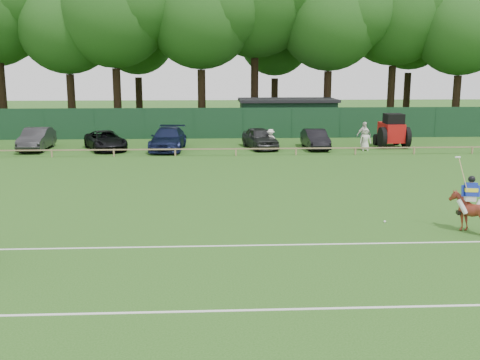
{
  "coord_description": "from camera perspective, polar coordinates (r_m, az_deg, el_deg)",
  "views": [
    {
      "loc": [
        -0.61,
        -18.66,
        5.81
      ],
      "look_at": [
        0.5,
        3.0,
        1.4
      ],
      "focal_mm": 42.0,
      "sensor_mm": 36.0,
      "label": 1
    }
  ],
  "objects": [
    {
      "name": "ground",
      "position": [
        19.56,
        -1.02,
        -5.79
      ],
      "size": [
        160.0,
        160.0,
        0.0
      ],
      "primitive_type": "plane",
      "color": "#1E4C14",
      "rests_on": "ground"
    },
    {
      "name": "horse_chestnut",
      "position": [
        21.56,
        22.24,
        -3.05
      ],
      "size": [
        1.35,
        1.47,
        1.43
      ],
      "primitive_type": "imported",
      "rotation": [
        0.0,
        0.0,
        2.98
      ],
      "color": "maroon",
      "rests_on": "ground"
    },
    {
      "name": "sedan_grey",
      "position": [
        42.07,
        -19.96,
        3.94
      ],
      "size": [
        1.79,
        4.78,
        1.56
      ],
      "primitive_type": "imported",
      "rotation": [
        0.0,
        0.0,
        0.03
      ],
      "color": "#29282B",
      "rests_on": "ground"
    },
    {
      "name": "suv_black",
      "position": [
        40.71,
        -13.49,
        3.92
      ],
      "size": [
        3.95,
        5.3,
        1.34
      ],
      "primitive_type": "imported",
      "rotation": [
        0.0,
        0.0,
        0.41
      ],
      "color": "black",
      "rests_on": "ground"
    },
    {
      "name": "sedan_navy",
      "position": [
        39.86,
        -7.32,
        4.16
      ],
      "size": [
        2.53,
        5.55,
        1.58
      ],
      "primitive_type": "imported",
      "rotation": [
        0.0,
        0.0,
        -0.06
      ],
      "color": "#12193B",
      "rests_on": "ground"
    },
    {
      "name": "hatch_grey",
      "position": [
        40.32,
        2.04,
        4.28
      ],
      "size": [
        2.7,
        4.7,
        1.51
      ],
      "primitive_type": "imported",
      "rotation": [
        0.0,
        0.0,
        0.22
      ],
      "color": "#28282A",
      "rests_on": "ground"
    },
    {
      "name": "estate_black",
      "position": [
        40.57,
        7.65,
        4.14
      ],
      "size": [
        1.55,
        4.22,
        1.38
      ],
      "primitive_type": "imported",
      "rotation": [
        0.0,
        0.0,
        0.02
      ],
      "color": "black",
      "rests_on": "ground"
    },
    {
      "name": "spectator_left",
      "position": [
        39.57,
        3.13,
        4.11
      ],
      "size": [
        1.02,
        0.67,
        1.48
      ],
      "primitive_type": "imported",
      "rotation": [
        0.0,
        0.0,
        -0.13
      ],
      "color": "white",
      "rests_on": "ground"
    },
    {
      "name": "spectator_mid",
      "position": [
        40.76,
        12.48,
        4.42
      ],
      "size": [
        1.24,
        0.79,
        1.96
      ],
      "primitive_type": "imported",
      "rotation": [
        0.0,
        0.0,
        0.29
      ],
      "color": "silver",
      "rests_on": "ground"
    },
    {
      "name": "spectator_right",
      "position": [
        40.26,
        12.63,
        4.03
      ],
      "size": [
        0.81,
        0.58,
        1.55
      ],
      "primitive_type": "imported",
      "rotation": [
        0.0,
        0.0,
        -0.11
      ],
      "color": "silver",
      "rests_on": "ground"
    },
    {
      "name": "rider_chestnut",
      "position": [
        21.4,
        22.38,
        -1.29
      ],
      "size": [
        0.93,
        0.65,
        2.05
      ],
      "rotation": [
        0.0,
        0.0,
        2.98
      ],
      "color": "silver",
      "rests_on": "ground"
    },
    {
      "name": "polo_ball",
      "position": [
        21.95,
        14.5,
        -4.11
      ],
      "size": [
        0.09,
        0.09,
        0.09
      ],
      "primitive_type": "sphere",
      "color": "silver",
      "rests_on": "ground"
    },
    {
      "name": "pitch_lines",
      "position": [
        16.25,
        -0.59,
        -9.44
      ],
      "size": [
        60.0,
        5.1,
        0.01
      ],
      "color": "silver",
      "rests_on": "ground"
    },
    {
      "name": "pitch_rail",
      "position": [
        37.06,
        -1.96,
        3.17
      ],
      "size": [
        62.1,
        0.1,
        0.5
      ],
      "color": "#997F5B",
      "rests_on": "ground"
    },
    {
      "name": "perimeter_fence",
      "position": [
        45.9,
        -2.17,
        5.79
      ],
      "size": [
        92.08,
        0.08,
        2.5
      ],
      "color": "#14351E",
      "rests_on": "ground"
    },
    {
      "name": "utility_shed",
      "position": [
        49.3,
        4.81,
        6.48
      ],
      "size": [
        8.4,
        4.4,
        3.04
      ],
      "color": "#14331E",
      "rests_on": "ground"
    },
    {
      "name": "tree_row",
      "position": [
        54.04,
        -0.15,
        5.33
      ],
      "size": [
        96.0,
        12.0,
        21.0
      ],
      "primitive_type": null,
      "color": "#26561C",
      "rests_on": "ground"
    },
    {
      "name": "tractor",
      "position": [
        42.36,
        15.18,
        4.8
      ],
      "size": [
        2.06,
        2.93,
        2.46
      ],
      "rotation": [
        0.0,
        0.0,
        0.0
      ],
      "color": "#B31110",
      "rests_on": "ground"
    }
  ]
}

